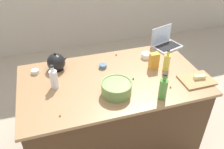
{
  "coord_description": "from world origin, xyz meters",
  "views": [
    {
      "loc": [
        -0.53,
        -1.73,
        2.24
      ],
      "look_at": [
        0.0,
        0.0,
        0.95
      ],
      "focal_mm": 37.99,
      "sensor_mm": 36.0,
      "label": 1
    }
  ],
  "objects": [
    {
      "name": "cutting_board",
      "position": [
        0.75,
        -0.26,
        0.91
      ],
      "size": [
        0.3,
        0.23,
        0.02
      ],
      "primitive_type": "cube",
      "color": "#AD7F4C",
      "rests_on": "island_counter"
    },
    {
      "name": "candy_2",
      "position": [
        0.17,
        0.4,
        0.91
      ],
      "size": [
        0.02,
        0.02,
        0.02
      ],
      "primitive_type": "sphere",
      "color": "red",
      "rests_on": "island_counter"
    },
    {
      "name": "ramekin_wide",
      "position": [
        0.47,
        0.26,
        0.93
      ],
      "size": [
        0.1,
        0.1,
        0.05
      ],
      "primitive_type": "cylinder",
      "color": "white",
      "rests_on": "island_counter"
    },
    {
      "name": "bottle_vinegar",
      "position": [
        -0.53,
        0.03,
        0.99
      ],
      "size": [
        0.07,
        0.07,
        0.23
      ],
      "color": "white",
      "rests_on": "island_counter"
    },
    {
      "name": "candy_4",
      "position": [
        0.47,
        -0.28,
        0.91
      ],
      "size": [
        0.02,
        0.02,
        0.02
      ],
      "primitive_type": "sphere",
      "color": "orange",
      "rests_on": "island_counter"
    },
    {
      "name": "ramekin_small",
      "position": [
        -0.03,
        0.21,
        0.92
      ],
      "size": [
        0.08,
        0.08,
        0.04
      ],
      "primitive_type": "cylinder",
      "color": "slate",
      "rests_on": "island_counter"
    },
    {
      "name": "island_counter",
      "position": [
        0.0,
        0.0,
        0.45
      ],
      "size": [
        1.73,
        0.99,
        0.9
      ],
      "color": "#4C331E",
      "rests_on": "ground"
    },
    {
      "name": "candy_3",
      "position": [
        0.19,
        -0.07,
        0.91
      ],
      "size": [
        0.02,
        0.02,
        0.02
      ],
      "primitive_type": "sphere",
      "color": "green",
      "rests_on": "island_counter"
    },
    {
      "name": "ground_plane",
      "position": [
        0.0,
        0.0,
        0.0
      ],
      "size": [
        12.0,
        12.0,
        0.0
      ],
      "primitive_type": "plane",
      "color": "#B7A88E"
    },
    {
      "name": "bottle_olive",
      "position": [
        0.33,
        -0.39,
        1.0
      ],
      "size": [
        0.07,
        0.07,
        0.25
      ],
      "color": "#4C8C38",
      "rests_on": "island_counter"
    },
    {
      "name": "candy_5",
      "position": [
        0.01,
        -0.07,
        0.91
      ],
      "size": [
        0.02,
        0.02,
        0.02
      ],
      "primitive_type": "sphere",
      "color": "#CC3399",
      "rests_on": "island_counter"
    },
    {
      "name": "bottle_oil",
      "position": [
        0.56,
        -0.01,
        0.99
      ],
      "size": [
        0.06,
        0.06,
        0.23
      ],
      "color": "#DBC64C",
      "rests_on": "island_counter"
    },
    {
      "name": "kettle",
      "position": [
        -0.48,
        0.32,
        0.98
      ],
      "size": [
        0.21,
        0.18,
        0.2
      ],
      "color": "black",
      "rests_on": "island_counter"
    },
    {
      "name": "mixing_bowl_large",
      "position": [
        -0.03,
        -0.22,
        0.96
      ],
      "size": [
        0.27,
        0.27,
        0.12
      ],
      "color": "#72934C",
      "rests_on": "island_counter"
    },
    {
      "name": "candy_0",
      "position": [
        -0.01,
        -0.13,
        0.91
      ],
      "size": [
        0.02,
        0.02,
        0.02
      ],
      "primitive_type": "sphere",
      "color": "yellow",
      "rests_on": "island_counter"
    },
    {
      "name": "candy_1",
      "position": [
        -0.53,
        -0.35,
        0.91
      ],
      "size": [
        0.02,
        0.02,
        0.02
      ],
      "primitive_type": "sphere",
      "color": "orange",
      "rests_on": "island_counter"
    },
    {
      "name": "ramekin_medium",
      "position": [
        -0.69,
        0.31,
        0.92
      ],
      "size": [
        0.07,
        0.07,
        0.04
      ],
      "primitive_type": "cylinder",
      "color": "beige",
      "rests_on": "island_counter"
    },
    {
      "name": "laptop",
      "position": [
        0.78,
        0.44,
        0.95
      ],
      "size": [
        0.36,
        0.31,
        0.22
      ],
      "color": "#B7B7BC",
      "rests_on": "island_counter"
    },
    {
      "name": "butter_stick_left",
      "position": [
        0.78,
        -0.26,
        0.94
      ],
      "size": [
        0.11,
        0.05,
        0.04
      ],
      "primitive_type": "cube",
      "rotation": [
        0.0,
        0.0,
        -0.13
      ],
      "color": "#F4E58C",
      "rests_on": "cutting_board"
    },
    {
      "name": "candy_bag",
      "position": [
        0.45,
        0.05,
        0.99
      ],
      "size": [
        0.09,
        0.06,
        0.17
      ],
      "primitive_type": "cube",
      "color": "gold",
      "rests_on": "island_counter"
    }
  ]
}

